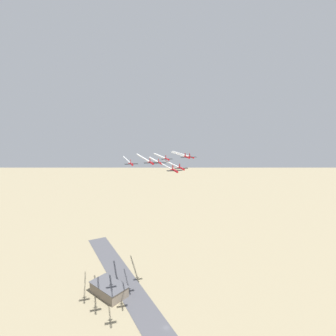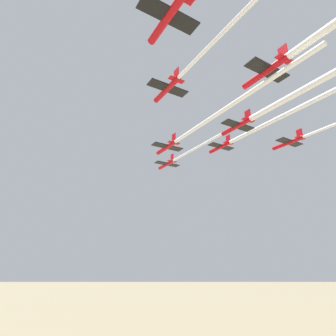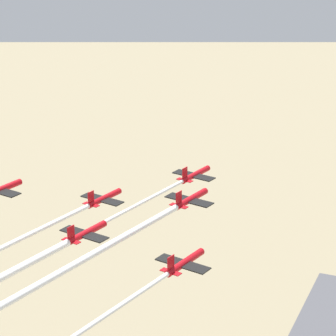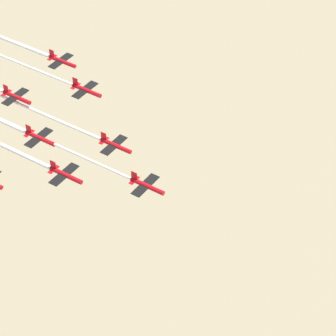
# 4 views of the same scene
# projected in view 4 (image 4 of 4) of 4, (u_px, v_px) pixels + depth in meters

# --- Properties ---
(jet_0) EXTENTS (9.50, 9.33, 3.39)m
(jet_0) POSITION_uv_depth(u_px,v_px,m) (143.00, 186.00, 204.19)
(jet_0) COLOR #B20C14
(jet_1) EXTENTS (9.50, 9.33, 3.39)m
(jet_1) POSITION_uv_depth(u_px,v_px,m) (112.00, 145.00, 219.55)
(jet_1) COLOR #B20C14
(jet_2) EXTENTS (9.50, 9.33, 3.39)m
(jet_2) POSITION_uv_depth(u_px,v_px,m) (62.00, 175.00, 203.14)
(jet_2) COLOR #B20C14
(jet_3) EXTENTS (9.50, 9.33, 3.39)m
(jet_3) POSITION_uv_depth(u_px,v_px,m) (83.00, 90.00, 230.13)
(jet_3) COLOR #B20C14
(jet_4) EXTENTS (9.50, 9.33, 3.39)m
(jet_4) POSITION_uv_depth(u_px,v_px,m) (36.00, 138.00, 219.20)
(jet_4) COLOR #B20C14
(jet_6) EXTENTS (9.50, 9.33, 3.39)m
(jet_6) POSITION_uv_depth(u_px,v_px,m) (58.00, 61.00, 245.79)
(jet_6) COLOR #B20C14
(jet_7) EXTENTS (9.50, 9.33, 3.39)m
(jet_7) POSITION_uv_depth(u_px,v_px,m) (13.00, 97.00, 233.06)
(jet_7) COLOR #B20C14
(smoke_trail_0) EXTENTS (36.91, 24.79, 0.72)m
(smoke_trail_0) POSITION_uv_depth(u_px,v_px,m) (63.00, 150.00, 215.20)
(smoke_trail_0) COLOR white
(smoke_trail_1) EXTENTS (35.36, 23.86, 0.91)m
(smoke_trail_1) POSITION_uv_depth(u_px,v_px,m) (41.00, 115.00, 230.16)
(smoke_trail_1) COLOR white
(smoke_trail_3) EXTENTS (30.73, 20.70, 0.73)m
(smoke_trail_3) POSITION_uv_depth(u_px,v_px,m) (23.00, 66.00, 239.62)
(smoke_trail_3) COLOR white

